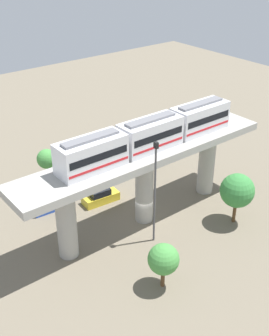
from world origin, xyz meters
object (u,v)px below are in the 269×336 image
at_px(parked_car_silver, 149,159).
at_px(tree_far_corner, 47,159).
at_px(tree_near_viaduct, 163,259).
at_px(parked_car_yellow, 100,196).
at_px(tree_mid_lot, 237,191).
at_px(train, 150,134).
at_px(signal_post, 155,189).
at_px(parked_car_blue, 50,203).

xyz_separation_m(parked_car_silver, tree_far_corner, (4.09, 12.72, 2.50)).
distance_m(tree_near_viaduct, tree_far_corner, 22.14).
bearing_deg(parked_car_silver, tree_near_viaduct, 145.29).
height_order(parked_car_yellow, tree_near_viaduct, tree_near_viaduct).
bearing_deg(tree_mid_lot, train, 46.29).
bearing_deg(parked_car_yellow, tree_mid_lot, -138.27).
bearing_deg(signal_post, tree_mid_lot, -108.28).
relative_size(train, signal_post, 1.87).
distance_m(parked_car_silver, tree_mid_lot, 15.90).
xyz_separation_m(parked_car_yellow, signal_post, (-9.18, -0.22, 5.27)).
height_order(tree_near_viaduct, tree_mid_lot, tree_mid_lot).
xyz_separation_m(tree_mid_lot, signal_post, (2.91, 8.80, 2.14)).
bearing_deg(tree_near_viaduct, signal_post, -33.65).
distance_m(train, tree_far_corner, 15.69).
relative_size(parked_car_silver, tree_near_viaduct, 0.97).
xyz_separation_m(tree_near_viaduct, signal_post, (5.40, -3.60, 3.03)).
distance_m(train, signal_post, 5.61).
bearing_deg(parked_car_silver, tree_mid_lot, 177.93).
height_order(train, tree_far_corner, train).
relative_size(parked_car_yellow, tree_far_corner, 0.97).
relative_size(parked_car_yellow, parked_car_blue, 1.00).
bearing_deg(parked_car_yellow, parked_car_blue, 71.46).
bearing_deg(tree_near_viaduct, tree_far_corner, -2.22).
bearing_deg(parked_car_silver, tree_far_corner, 74.44).
height_order(train, parked_car_blue, train).
bearing_deg(tree_far_corner, parked_car_silver, -107.82).
xyz_separation_m(parked_car_blue, tree_near_viaduct, (-16.86, -1.86, 2.24)).
bearing_deg(train, parked_car_blue, 43.55).
relative_size(tree_near_viaduct, signal_post, 0.40).
relative_size(parked_car_yellow, tree_mid_lot, 0.76).
relative_size(parked_car_blue, tree_far_corner, 0.96).
xyz_separation_m(tree_far_corner, signal_post, (-16.72, -2.74, 2.77)).
height_order(tree_near_viaduct, signal_post, signal_post).
bearing_deg(tree_far_corner, parked_car_yellow, -161.55).
xyz_separation_m(parked_car_silver, signal_post, (-12.63, 9.98, 5.27)).
relative_size(parked_car_blue, signal_post, 0.39).
bearing_deg(parked_car_silver, parked_car_blue, 96.61).
xyz_separation_m(parked_car_blue, tree_far_corner, (5.26, -2.72, 2.50)).
xyz_separation_m(tree_mid_lot, tree_far_corner, (19.63, 11.54, -0.64)).
height_order(train, tree_mid_lot, train).
distance_m(parked_car_silver, signal_post, 16.94).
distance_m(parked_car_silver, tree_near_viaduct, 22.69).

